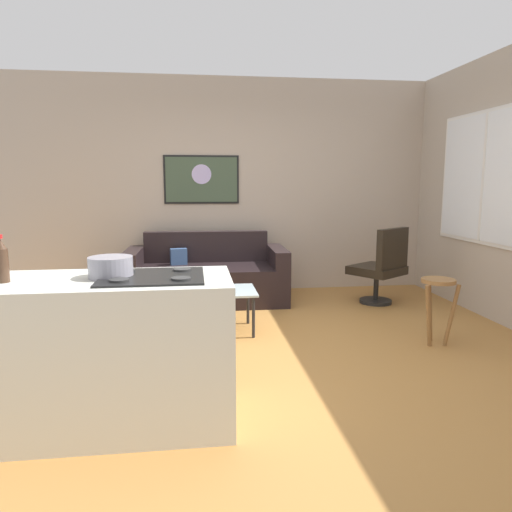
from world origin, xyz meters
name	(u,v)px	position (x,y,z in m)	size (l,w,h in m)	color
ground	(258,353)	(0.00, 0.00, -0.02)	(6.40, 6.40, 0.04)	#AA7439
back_wall	(233,186)	(0.00, 2.42, 1.40)	(6.40, 0.05, 2.80)	#B1A08E
couch	(207,278)	(-0.39, 1.82, 0.29)	(1.94, 0.92, 0.84)	black
coffee_table	(207,294)	(-0.42, 0.60, 0.38)	(0.95, 0.55, 0.42)	silver
armchair	(382,266)	(1.69, 1.42, 0.47)	(0.75, 0.75, 0.93)	black
bar_stool	(438,294)	(1.63, -0.02, 0.46)	(0.35, 0.34, 0.60)	olive
kitchen_counter	(111,352)	(-1.04, -1.13, 0.45)	(1.44, 0.69, 0.93)	silver
soda_bottle	(2,261)	(-1.60, -1.16, 1.03)	(0.07, 0.07, 0.27)	#462F20
mixing_bowl	(111,267)	(-1.02, -1.09, 0.96)	(0.26, 0.26, 0.12)	#918F9C
wall_painting	(202,180)	(-0.42, 2.38, 1.49)	(0.97, 0.03, 0.62)	black
window	(484,178)	(2.59, 0.90, 1.51)	(0.03, 1.68, 1.44)	silver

